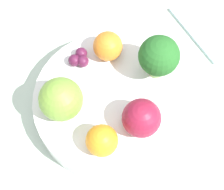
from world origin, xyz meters
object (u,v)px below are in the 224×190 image
at_px(apple_red, 141,118).
at_px(bowl, 112,104).
at_px(broccoli, 159,56).
at_px(grape_cluster, 79,58).
at_px(orange_front, 108,46).
at_px(orange_back, 102,141).
at_px(apple_green, 61,99).

bearing_deg(apple_red, bowl, -66.27).
bearing_deg(bowl, broccoli, -166.31).
xyz_separation_m(apple_red, grape_cluster, (0.05, -0.13, -0.02)).
bearing_deg(broccoli, bowl, 13.69).
height_order(apple_red, orange_front, apple_red).
relative_size(bowl, apple_red, 4.31).
height_order(orange_back, grape_cluster, orange_back).
height_order(apple_green, grape_cluster, apple_green).
distance_m(bowl, grape_cluster, 0.09).
height_order(broccoli, apple_red, broccoli).
distance_m(apple_green, grape_cluster, 0.08).
height_order(bowl, apple_red, apple_red).
xyz_separation_m(orange_front, orange_back, (0.06, 0.14, -0.00)).
bearing_deg(broccoli, orange_back, 36.30).
xyz_separation_m(broccoli, orange_back, (0.11, 0.08, -0.02)).
relative_size(apple_green, orange_front, 1.38).
xyz_separation_m(apple_red, orange_front, (0.00, -0.13, -0.00)).
bearing_deg(apple_red, orange_front, -87.92).
distance_m(apple_red, grape_cluster, 0.14).
bearing_deg(bowl, apple_red, 113.73).
xyz_separation_m(broccoli, orange_front, (0.06, -0.05, -0.02)).
relative_size(orange_front, grape_cluster, 1.38).
distance_m(broccoli, grape_cluster, 0.12).
bearing_deg(orange_front, apple_green, 35.89).
xyz_separation_m(bowl, orange_front, (-0.02, -0.07, 0.04)).
relative_size(orange_front, orange_back, 1.02).
bearing_deg(orange_front, apple_red, 92.08).
bearing_deg(apple_green, orange_back, 116.00).
bearing_deg(broccoli, apple_red, 53.78).
bearing_deg(orange_back, broccoli, -143.70).
bearing_deg(orange_back, orange_front, -112.02).
bearing_deg(broccoli, grape_cluster, -28.74).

